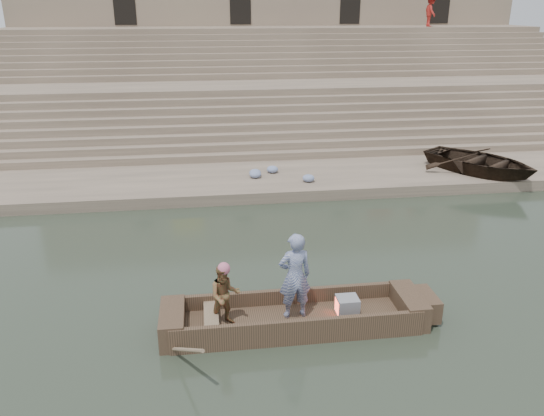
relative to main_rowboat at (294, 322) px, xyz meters
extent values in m
plane|color=#293226|center=(3.00, 1.53, -0.11)|extent=(120.00, 120.00, 0.00)
cube|color=gray|center=(3.00, 9.53, 0.09)|extent=(32.00, 4.00, 0.40)
cube|color=gray|center=(3.00, 17.03, 1.29)|extent=(32.00, 3.00, 2.80)
cube|color=gray|center=(3.00, 24.03, 2.49)|extent=(32.00, 3.00, 5.20)
cube|color=gray|center=(3.00, 11.78, 0.24)|extent=(32.00, 0.50, 0.70)
cube|color=gray|center=(3.00, 12.28, 0.39)|extent=(32.00, 0.50, 1.00)
cube|color=gray|center=(3.00, 12.78, 0.54)|extent=(32.00, 0.50, 1.30)
cube|color=gray|center=(3.00, 13.28, 0.69)|extent=(32.00, 0.50, 1.60)
cube|color=gray|center=(3.00, 13.78, 0.84)|extent=(32.00, 0.50, 1.90)
cube|color=gray|center=(3.00, 14.28, 0.99)|extent=(32.00, 0.50, 2.20)
cube|color=gray|center=(3.00, 14.78, 1.14)|extent=(32.00, 0.50, 2.50)
cube|color=gray|center=(3.00, 15.28, 1.29)|extent=(32.00, 0.50, 2.80)
cube|color=gray|center=(3.00, 18.78, 1.44)|extent=(32.00, 0.50, 3.10)
cube|color=gray|center=(3.00, 19.28, 1.59)|extent=(32.00, 0.50, 3.40)
cube|color=gray|center=(3.00, 19.78, 1.74)|extent=(32.00, 0.50, 3.70)
cube|color=gray|center=(3.00, 20.28, 1.89)|extent=(32.00, 0.50, 4.00)
cube|color=gray|center=(3.00, 20.78, 2.04)|extent=(32.00, 0.50, 4.30)
cube|color=gray|center=(3.00, 21.28, 2.19)|extent=(32.00, 0.50, 4.60)
cube|color=gray|center=(3.00, 21.78, 2.34)|extent=(32.00, 0.50, 4.90)
cube|color=gray|center=(3.00, 22.28, 2.49)|extent=(32.00, 0.50, 5.20)
cube|color=gray|center=(3.00, 28.03, 5.49)|extent=(32.00, 5.00, 11.20)
cube|color=black|center=(-6.00, 25.58, 6.49)|extent=(1.30, 0.18, 2.60)
cube|color=black|center=(1.00, 25.58, 6.49)|extent=(1.30, 0.18, 2.60)
cube|color=black|center=(8.00, 25.58, 6.49)|extent=(1.30, 0.18, 2.60)
cube|color=black|center=(14.00, 25.58, 6.49)|extent=(1.30, 0.18, 2.60)
cube|color=brown|center=(0.00, 0.00, 0.00)|extent=(5.00, 1.30, 0.22)
cube|color=brown|center=(0.00, -0.62, 0.17)|extent=(5.20, 0.12, 0.56)
cube|color=brown|center=(0.00, 0.62, 0.17)|extent=(5.20, 0.12, 0.56)
cube|color=brown|center=(-2.55, 0.00, 0.19)|extent=(0.50, 1.30, 0.60)
cube|color=brown|center=(2.55, 0.00, 0.19)|extent=(0.50, 1.30, 0.60)
cube|color=brown|center=(2.95, 0.00, 0.21)|extent=(0.35, 0.90, 0.50)
cube|color=#937A5B|center=(-1.75, 0.00, 0.29)|extent=(0.30, 1.20, 0.08)
cylinder|color=#937A5B|center=(-2.40, -0.90, 0.19)|extent=(1.03, 2.10, 1.36)
sphere|color=#CF6681|center=(-1.45, -0.02, 1.40)|extent=(0.26, 0.26, 0.26)
imported|color=navy|center=(0.02, 0.09, 1.07)|extent=(0.75, 0.54, 1.92)
imported|color=#246D2F|center=(-1.45, -0.02, 0.78)|extent=(0.72, 0.59, 1.35)
cube|color=gray|center=(1.16, 0.00, 0.31)|extent=(0.46, 0.42, 0.40)
cube|color=#E5593F|center=(0.95, 0.00, 0.31)|extent=(0.04, 0.34, 0.32)
imported|color=#2D2116|center=(8.78, 8.81, 0.73)|extent=(4.97, 5.26, 0.89)
imported|color=#A5211C|center=(12.36, 23.13, 5.98)|extent=(0.67, 1.15, 1.77)
ellipsoid|color=#3F5999|center=(0.88, 9.87, 0.42)|extent=(0.44, 0.44, 0.26)
ellipsoid|color=#3F5999|center=(2.04, 8.59, 0.42)|extent=(0.44, 0.44, 0.26)
ellipsoid|color=#3F5999|center=(0.17, 9.52, 0.42)|extent=(0.44, 0.44, 0.26)
ellipsoid|color=#3F5999|center=(0.16, 9.31, 0.42)|extent=(0.44, 0.44, 0.26)
camera|label=1|loc=(-1.77, -9.58, 6.35)|focal=35.09mm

